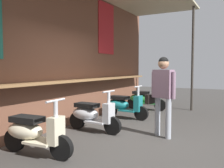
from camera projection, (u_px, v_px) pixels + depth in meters
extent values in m
plane|color=#383533|center=(133.00, 138.00, 5.10)|extent=(27.11, 27.11, 0.00)
cube|color=brown|center=(58.00, 51.00, 5.95)|extent=(9.68, 0.25, 3.76)
cube|color=brown|center=(68.00, 81.00, 5.85)|extent=(8.71, 0.36, 0.05)
cube|color=#B22328|center=(106.00, 29.00, 7.69)|extent=(0.93, 0.02, 1.59)
cylinder|color=#332D28|center=(193.00, 58.00, 8.33)|extent=(0.08, 0.08, 3.59)
ellipsoid|color=beige|center=(25.00, 130.00, 4.15)|extent=(0.43, 0.73, 0.30)
cube|color=black|center=(27.00, 119.00, 4.12)|extent=(0.34, 0.57, 0.10)
cube|color=beige|center=(41.00, 142.00, 4.02)|extent=(0.42, 0.53, 0.04)
cube|color=beige|center=(56.00, 130.00, 3.88)|extent=(0.29, 0.18, 0.44)
cylinder|color=#B7B7BC|center=(56.00, 122.00, 3.87)|extent=(0.07, 0.07, 0.70)
cylinder|color=#B7B7BC|center=(56.00, 101.00, 3.85)|extent=(0.46, 0.07, 0.04)
cylinder|color=black|center=(61.00, 148.00, 3.86)|extent=(0.13, 0.41, 0.40)
cylinder|color=black|center=(15.00, 140.00, 4.27)|extent=(0.13, 0.41, 0.40)
ellipsoid|color=#B2B5BA|center=(85.00, 113.00, 5.71)|extent=(0.41, 0.72, 0.30)
cube|color=black|center=(87.00, 105.00, 5.67)|extent=(0.33, 0.56, 0.10)
cube|color=#B2B5BA|center=(98.00, 121.00, 5.54)|extent=(0.40, 0.52, 0.04)
cube|color=#B2B5BA|center=(109.00, 113.00, 5.37)|extent=(0.29, 0.17, 0.44)
cylinder|color=#B7B7BC|center=(109.00, 107.00, 5.36)|extent=(0.07, 0.07, 0.70)
cylinder|color=#B7B7BC|center=(109.00, 92.00, 5.34)|extent=(0.46, 0.06, 0.04)
cylinder|color=black|center=(113.00, 126.00, 5.33)|extent=(0.12, 0.40, 0.40)
cylinder|color=black|center=(77.00, 121.00, 5.86)|extent=(0.12, 0.40, 0.40)
ellipsoid|color=#197075|center=(118.00, 104.00, 7.17)|extent=(0.41, 0.71, 0.30)
cube|color=black|center=(119.00, 98.00, 7.13)|extent=(0.32, 0.56, 0.10)
cube|color=#197075|center=(129.00, 110.00, 7.00)|extent=(0.40, 0.51, 0.04)
cube|color=#197075|center=(138.00, 104.00, 6.83)|extent=(0.29, 0.17, 0.44)
cylinder|color=#B7B7BC|center=(138.00, 99.00, 6.82)|extent=(0.07, 0.07, 0.70)
cylinder|color=#B7B7BC|center=(138.00, 86.00, 6.80)|extent=(0.46, 0.05, 0.04)
cylinder|color=black|center=(141.00, 113.00, 6.80)|extent=(0.11, 0.40, 0.40)
cylinder|color=black|center=(111.00, 110.00, 7.31)|extent=(0.11, 0.40, 0.40)
ellipsoid|color=#237533|center=(139.00, 98.00, 8.61)|extent=(0.42, 0.72, 0.30)
cube|color=black|center=(141.00, 93.00, 8.58)|extent=(0.33, 0.57, 0.10)
cube|color=#237533|center=(149.00, 103.00, 8.47)|extent=(0.41, 0.52, 0.04)
cube|color=#237533|center=(157.00, 97.00, 8.33)|extent=(0.29, 0.18, 0.44)
cylinder|color=#B7B7BC|center=(157.00, 93.00, 8.32)|extent=(0.07, 0.07, 0.70)
cylinder|color=#B7B7BC|center=(158.00, 83.00, 8.30)|extent=(0.46, 0.06, 0.04)
cylinder|color=black|center=(160.00, 105.00, 8.30)|extent=(0.12, 0.40, 0.40)
cylinder|color=black|center=(133.00, 103.00, 8.74)|extent=(0.12, 0.40, 0.40)
cylinder|color=#999EA8|center=(168.00, 119.00, 5.03)|extent=(0.12, 0.12, 0.84)
cylinder|color=#999EA8|center=(158.00, 116.00, 5.30)|extent=(0.12, 0.12, 0.84)
cube|color=gray|center=(163.00, 84.00, 5.12)|extent=(0.31, 0.46, 0.59)
sphere|color=#A37556|center=(164.00, 64.00, 5.09)|extent=(0.23, 0.23, 0.23)
sphere|color=black|center=(164.00, 62.00, 5.09)|extent=(0.21, 0.21, 0.21)
cylinder|color=gray|center=(174.00, 85.00, 4.94)|extent=(0.08, 0.08, 0.56)
cylinder|color=gray|center=(153.00, 84.00, 5.30)|extent=(0.08, 0.08, 0.56)
cube|color=black|center=(150.00, 99.00, 5.35)|extent=(0.28, 0.17, 0.20)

